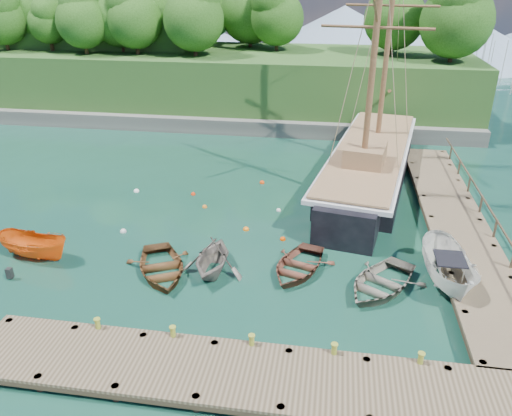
% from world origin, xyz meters
% --- Properties ---
extents(ground, '(160.00, 160.00, 0.00)m').
position_xyz_m(ground, '(0.00, 0.00, 0.00)').
color(ground, '#153A2B').
rests_on(ground, ground).
extents(dock_near, '(20.00, 3.20, 1.10)m').
position_xyz_m(dock_near, '(2.00, -6.50, 0.43)').
color(dock_near, '#4B3D2B').
rests_on(dock_near, ground).
extents(dock_east, '(3.20, 24.00, 1.10)m').
position_xyz_m(dock_east, '(11.50, 7.00, 0.43)').
color(dock_east, '#4B3D2B').
rests_on(dock_east, ground).
extents(bollard_0, '(0.26, 0.26, 0.45)m').
position_xyz_m(bollard_0, '(-4.00, -5.10, 0.00)').
color(bollard_0, olive).
rests_on(bollard_0, ground).
extents(bollard_1, '(0.26, 0.26, 0.45)m').
position_xyz_m(bollard_1, '(-1.00, -5.10, 0.00)').
color(bollard_1, olive).
rests_on(bollard_1, ground).
extents(bollard_2, '(0.26, 0.26, 0.45)m').
position_xyz_m(bollard_2, '(2.00, -5.10, 0.00)').
color(bollard_2, olive).
rests_on(bollard_2, ground).
extents(bollard_3, '(0.26, 0.26, 0.45)m').
position_xyz_m(bollard_3, '(5.00, -5.10, 0.00)').
color(bollard_3, olive).
rests_on(bollard_3, ground).
extents(bollard_4, '(0.26, 0.26, 0.45)m').
position_xyz_m(bollard_4, '(8.00, -5.10, 0.00)').
color(bollard_4, olive).
rests_on(bollard_4, ground).
extents(rowboat_0, '(4.74, 5.31, 0.91)m').
position_xyz_m(rowboat_0, '(-3.20, -0.13, 0.00)').
color(rowboat_0, '#54341B').
rests_on(rowboat_0, ground).
extents(rowboat_1, '(3.17, 3.64, 1.88)m').
position_xyz_m(rowboat_1, '(-0.81, 0.38, 0.00)').
color(rowboat_1, slate).
rests_on(rowboat_1, ground).
extents(rowboat_2, '(4.05, 4.81, 0.85)m').
position_xyz_m(rowboat_2, '(3.18, 1.10, 0.00)').
color(rowboat_2, brown).
rests_on(rowboat_2, ground).
extents(rowboat_3, '(5.09, 5.50, 0.93)m').
position_xyz_m(rowboat_3, '(7.00, 0.21, 0.00)').
color(rowboat_3, '#6E695B').
rests_on(rowboat_3, ground).
extents(motorboat_orange, '(4.17, 2.15, 1.53)m').
position_xyz_m(motorboat_orange, '(-9.90, 0.27, 0.00)').
color(motorboat_orange, orange).
rests_on(motorboat_orange, ground).
extents(cabin_boat_white, '(2.33, 5.24, 1.97)m').
position_xyz_m(cabin_boat_white, '(10.00, 0.96, 0.00)').
color(cabin_boat_white, silver).
rests_on(cabin_boat_white, ground).
extents(schooner, '(7.95, 25.92, 18.85)m').
position_xyz_m(schooner, '(7.00, 13.03, 1.05)').
color(schooner, black).
rests_on(schooner, ground).
extents(mooring_buoy_0, '(0.36, 0.36, 0.36)m').
position_xyz_m(mooring_buoy_0, '(-6.66, 3.55, 0.00)').
color(mooring_buoy_0, silver).
rests_on(mooring_buoy_0, ground).
extents(mooring_buoy_1, '(0.31, 0.31, 0.31)m').
position_xyz_m(mooring_buoy_1, '(-3.00, 7.35, 0.00)').
color(mooring_buoy_1, orange).
rests_on(mooring_buoy_1, ground).
extents(mooring_buoy_2, '(0.35, 0.35, 0.35)m').
position_xyz_m(mooring_buoy_2, '(0.00, 4.86, 0.00)').
color(mooring_buoy_2, orange).
rests_on(mooring_buoy_2, ground).
extents(mooring_buoy_3, '(0.28, 0.28, 0.28)m').
position_xyz_m(mooring_buoy_3, '(1.51, 7.59, 0.00)').
color(mooring_buoy_3, white).
rests_on(mooring_buoy_3, ground).
extents(mooring_buoy_4, '(0.30, 0.30, 0.30)m').
position_xyz_m(mooring_buoy_4, '(-4.22, 9.11, 0.00)').
color(mooring_buoy_4, red).
rests_on(mooring_buoy_4, ground).
extents(mooring_buoy_5, '(0.34, 0.34, 0.34)m').
position_xyz_m(mooring_buoy_5, '(-0.11, 11.72, 0.00)').
color(mooring_buoy_5, '#E23D08').
rests_on(mooring_buoy_5, ground).
extents(mooring_buoy_6, '(0.36, 0.36, 0.36)m').
position_xyz_m(mooring_buoy_6, '(-8.02, 9.00, 0.00)').
color(mooring_buoy_6, white).
rests_on(mooring_buoy_6, ground).
extents(mooring_buoy_7, '(0.31, 0.31, 0.31)m').
position_xyz_m(mooring_buoy_7, '(2.15, 4.06, 0.00)').
color(mooring_buoy_7, '#EA4000').
rests_on(mooring_buoy_7, ground).
extents(headland, '(51.00, 19.31, 12.90)m').
position_xyz_m(headland, '(-12.88, 31.36, 5.54)').
color(headland, '#474744').
rests_on(headland, ground).
extents(distant_ridge, '(117.00, 40.00, 10.00)m').
position_xyz_m(distant_ridge, '(4.30, 70.00, 4.35)').
color(distant_ridge, '#728CA5').
rests_on(distant_ridge, ground).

